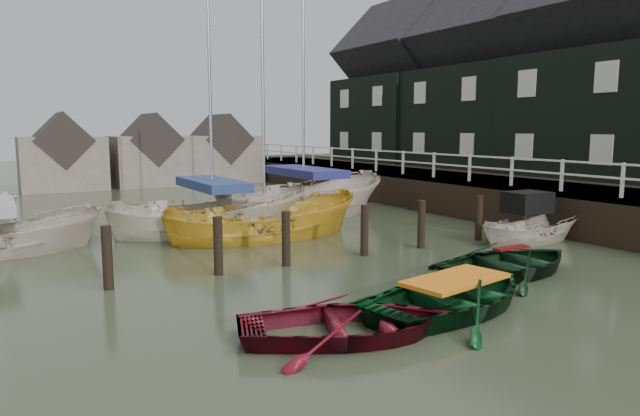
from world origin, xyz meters
TOP-DOWN VIEW (x-y plane):
  - ground at (0.00, 0.00)m, footprint 120.00×120.00m
  - pier at (9.48, 10.00)m, footprint 3.04×32.00m
  - land_strip at (15.00, 10.00)m, footprint 14.00×38.00m
  - quay_houses at (14.99, 8.66)m, footprint 6.52×28.14m
  - mooring_pilings at (-1.11, 3.00)m, footprint 13.72×0.22m
  - far_sheds at (0.83, 26.00)m, footprint 14.00×4.08m
  - rowboat_red at (-2.53, -2.02)m, footprint 4.38×3.74m
  - rowboat_green at (-0.03, -1.84)m, footprint 4.64×3.69m
  - rowboat_dkgreen at (3.09, -0.43)m, footprint 4.19×3.10m
  - motorboat at (6.72, 2.03)m, footprint 3.81×1.51m
  - sailboat_b at (-1.12, 8.67)m, footprint 7.01×2.65m
  - sailboat_c at (-0.06, 6.81)m, footprint 6.61×2.65m
  - sailboat_d at (3.04, 9.91)m, footprint 8.27×4.27m

SIDE VIEW (x-z plane):
  - ground at x=0.00m, z-range 0.00..0.00m
  - land_strip at x=15.00m, z-range -0.75..0.75m
  - rowboat_red at x=-2.53m, z-range -0.38..0.38m
  - rowboat_green at x=-0.03m, z-range -0.43..0.43m
  - rowboat_dkgreen at x=3.09m, z-range -0.42..0.42m
  - sailboat_c at x=-0.06m, z-range -5.67..5.69m
  - sailboat_d at x=3.04m, z-range -6.59..6.71m
  - sailboat_b at x=-1.12m, z-range -6.31..6.43m
  - motorboat at x=6.72m, z-range -1.01..1.25m
  - mooring_pilings at x=-1.11m, z-range -0.40..1.40m
  - pier at x=9.48m, z-range -0.64..2.06m
  - far_sheds at x=0.83m, z-range -0.34..4.06m
  - quay_houses at x=14.99m, z-range 0.68..10.68m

